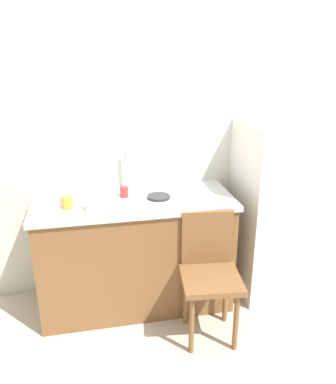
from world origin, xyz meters
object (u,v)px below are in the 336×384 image
object	(u,v)px
dish_tray	(82,195)
chair	(209,270)
cup_yellow	(67,203)
hotplate	(159,197)
cup_white	(91,203)
refrigerator	(278,210)
cup_red	(124,192)

from	to	relation	value
dish_tray	chair	bearing A→B (deg)	-32.63
chair	cup_yellow	distance (m)	1.09
dish_tray	hotplate	world-z (taller)	dish_tray
chair	dish_tray	world-z (taller)	dish_tray
cup_white	refrigerator	bearing A→B (deg)	5.97
hotplate	cup_red	distance (m)	0.26
chair	hotplate	size ratio (longest dim) A/B	5.24
refrigerator	cup_red	xyz separation A→B (m)	(-1.24, 0.05, 0.23)
hotplate	cup_white	world-z (taller)	cup_white
refrigerator	hotplate	xyz separation A→B (m)	(-0.99, -0.03, 0.20)
dish_tray	cup_white	bearing A→B (deg)	-75.21
refrigerator	cup_yellow	world-z (taller)	refrigerator
chair	hotplate	world-z (taller)	hotplate
refrigerator	cup_white	world-z (taller)	refrigerator
hotplate	cup_yellow	xyz separation A→B (m)	(-0.65, -0.06, 0.03)
chair	cup_white	bearing A→B (deg)	165.39
refrigerator	hotplate	bearing A→B (deg)	-178.42
chair	cup_yellow	size ratio (longest dim) A/B	10.44
refrigerator	cup_red	distance (m)	1.26
chair	cup_white	size ratio (longest dim) A/B	8.93
dish_tray	hotplate	size ratio (longest dim) A/B	1.65
hotplate	cup_white	xyz separation A→B (m)	(-0.50, -0.13, 0.04)
hotplate	cup_yellow	bearing A→B (deg)	-174.35
hotplate	cup_yellow	size ratio (longest dim) A/B	1.99
hotplate	cup_red	bearing A→B (deg)	162.31
cup_red	cup_white	xyz separation A→B (m)	(-0.25, -0.21, 0.01)
dish_tray	cup_red	bearing A→B (deg)	-5.66
cup_white	cup_yellow	xyz separation A→B (m)	(-0.16, 0.06, -0.01)
hotplate	cup_red	world-z (taller)	cup_red
refrigerator	cup_red	world-z (taller)	refrigerator
refrigerator	cup_yellow	distance (m)	1.66
refrigerator	chair	distance (m)	0.87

